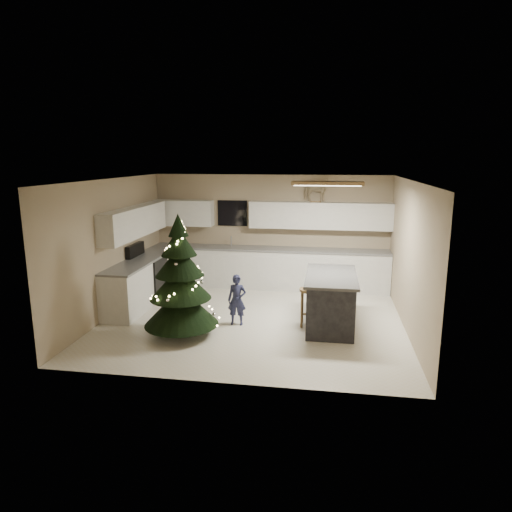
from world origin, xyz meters
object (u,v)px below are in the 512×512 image
object	(u,v)px
christmas_tree	(180,286)
toddler	(237,300)
rocking_horse	(316,190)
bar_stool	(309,298)
island	(330,300)

from	to	relation	value
christmas_tree	toddler	world-z (taller)	christmas_tree
toddler	rocking_horse	world-z (taller)	rocking_horse
toddler	rocking_horse	distance (m)	3.43
bar_stool	christmas_tree	distance (m)	2.30
bar_stool	toddler	xyz separation A→B (m)	(-1.30, -0.14, -0.06)
bar_stool	rocking_horse	size ratio (longest dim) A/B	1.09
island	bar_stool	distance (m)	0.38
bar_stool	rocking_horse	xyz separation A→B (m)	(0.00, 2.47, 1.75)
toddler	rocking_horse	xyz separation A→B (m)	(1.30, 2.61, 1.81)
toddler	christmas_tree	bearing A→B (deg)	-144.80
bar_stool	toddler	distance (m)	1.31
island	toddler	xyz separation A→B (m)	(-1.67, -0.20, -0.02)
bar_stool	toddler	bearing A→B (deg)	-173.74
island	toddler	world-z (taller)	island
island	christmas_tree	xyz separation A→B (m)	(-2.52, -0.82, 0.38)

